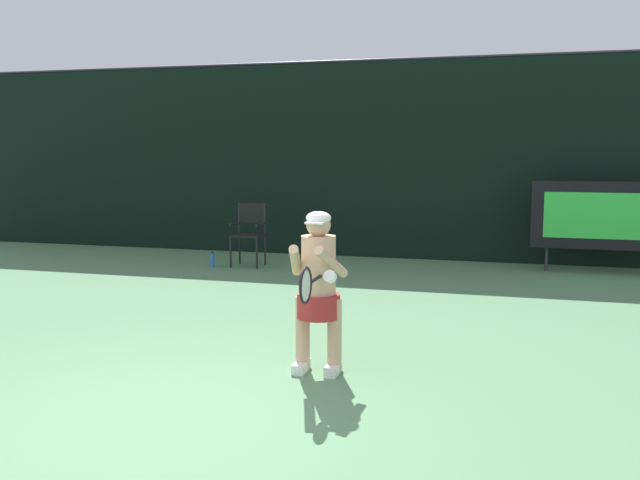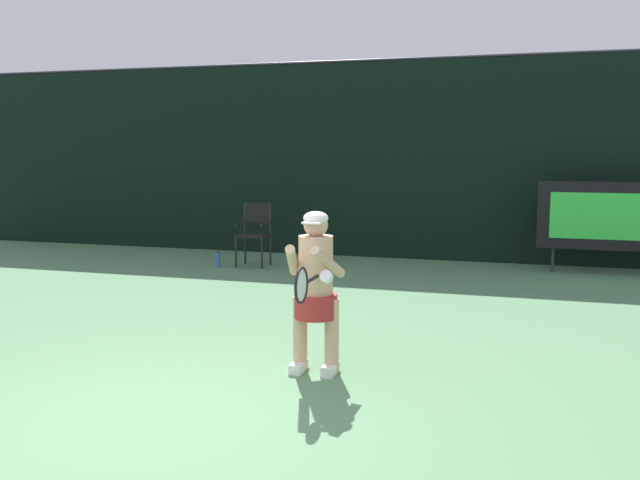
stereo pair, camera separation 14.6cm
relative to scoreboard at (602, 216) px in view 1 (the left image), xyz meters
The scene contains 7 objects.
ground 8.87m from the scoreboard, 115.63° to the right, with size 18.00×22.00×0.03m.
backdrop_screen 3.98m from the scoreboard, 169.17° to the left, with size 18.00×0.12×3.66m.
scoreboard is the anchor object (origin of this frame).
umpire_chair 5.85m from the scoreboard, behind, with size 0.52×0.44×1.08m.
water_bottle 6.50m from the scoreboard, 169.50° to the right, with size 0.07×0.07×0.27m.
tennis_player 6.90m from the scoreboard, 115.73° to the right, with size 0.53×0.61×1.47m.
tennis_racket 7.38m from the scoreboard, 113.45° to the right, with size 0.03×0.60×0.31m.
Camera 1 is at (2.54, -4.42, 2.01)m, focal length 39.60 mm.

